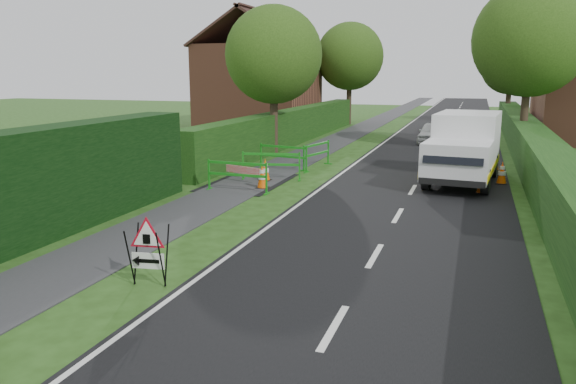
# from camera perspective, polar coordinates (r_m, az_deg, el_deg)

# --- Properties ---
(ground) EXTENTS (120.00, 120.00, 0.00)m
(ground) POSITION_cam_1_polar(r_m,az_deg,el_deg) (8.65, -13.85, -13.76)
(ground) COLOR #224212
(ground) RESTS_ON ground
(road_surface) EXTENTS (6.00, 90.00, 0.02)m
(road_surface) POSITION_cam_1_polar(r_m,az_deg,el_deg) (41.72, 16.08, 6.49)
(road_surface) COLOR black
(road_surface) RESTS_ON ground
(footpath) EXTENTS (2.00, 90.00, 0.02)m
(footpath) POSITION_cam_1_polar(r_m,az_deg,el_deg) (42.32, 8.58, 6.90)
(footpath) COLOR #2D2D30
(footpath) RESTS_ON ground
(hedge_west_far) EXTENTS (1.00, 24.00, 1.80)m
(hedge_west_far) POSITION_cam_1_polar(r_m,az_deg,el_deg) (30.23, 0.46, 5.00)
(hedge_west_far) COLOR #14380F
(hedge_west_far) RESTS_ON ground
(hedge_east) EXTENTS (1.20, 50.00, 1.50)m
(hedge_east) POSITION_cam_1_polar(r_m,az_deg,el_deg) (22.93, 23.77, 1.70)
(hedge_east) COLOR #14380F
(hedge_east) RESTS_ON ground
(house_west) EXTENTS (7.50, 7.40, 7.88)m
(house_west) POSITION_cam_1_polar(r_m,az_deg,el_deg) (39.23, -2.91, 10.85)
(house_west) COLOR brown
(house_west) RESTS_ON ground
(tree_nw) EXTENTS (4.40, 4.40, 6.70)m
(tree_nw) POSITION_cam_1_polar(r_m,az_deg,el_deg) (26.09, -1.47, 13.74)
(tree_nw) COLOR #2D2116
(tree_nw) RESTS_ON ground
(tree_ne) EXTENTS (5.20, 5.20, 7.79)m
(tree_ne) POSITION_cam_1_polar(r_m,az_deg,el_deg) (28.63, 23.44, 14.02)
(tree_ne) COLOR #2D2116
(tree_ne) RESTS_ON ground
(tree_fw) EXTENTS (4.80, 4.80, 7.24)m
(tree_fw) POSITION_cam_1_polar(r_m,az_deg,el_deg) (41.50, 6.31, 13.53)
(tree_fw) COLOR #2D2116
(tree_fw) RESTS_ON ground
(tree_fe) EXTENTS (4.20, 4.20, 6.33)m
(tree_fe) POSITION_cam_1_polar(r_m,az_deg,el_deg) (44.57, 21.71, 11.88)
(tree_fe) COLOR #2D2116
(tree_fe) RESTS_ON ground
(triangle_sign) EXTENTS (0.83, 0.83, 1.07)m
(triangle_sign) POSITION_cam_1_polar(r_m,az_deg,el_deg) (10.14, -14.27, -5.37)
(triangle_sign) COLOR black
(triangle_sign) RESTS_ON ground
(works_van) EXTENTS (2.48, 5.31, 2.35)m
(works_van) POSITION_cam_1_polar(r_m,az_deg,el_deg) (20.06, 17.47, 4.43)
(works_van) COLOR silver
(works_van) RESTS_ON ground
(traffic_cone_0) EXTENTS (0.38, 0.38, 0.79)m
(traffic_cone_0) POSITION_cam_1_polar(r_m,az_deg,el_deg) (18.50, 19.17, 1.04)
(traffic_cone_0) COLOR black
(traffic_cone_0) RESTS_ON ground
(traffic_cone_1) EXTENTS (0.38, 0.38, 0.79)m
(traffic_cone_1) POSITION_cam_1_polar(r_m,az_deg,el_deg) (20.31, 20.91, 1.85)
(traffic_cone_1) COLOR black
(traffic_cone_1) RESTS_ON ground
(traffic_cone_2) EXTENTS (0.38, 0.38, 0.79)m
(traffic_cone_2) POSITION_cam_1_polar(r_m,az_deg,el_deg) (23.07, 20.28, 3.03)
(traffic_cone_2) COLOR black
(traffic_cone_2) RESTS_ON ground
(traffic_cone_3) EXTENTS (0.38, 0.38, 0.79)m
(traffic_cone_3) POSITION_cam_1_polar(r_m,az_deg,el_deg) (18.26, -2.64, 1.56)
(traffic_cone_3) COLOR black
(traffic_cone_3) RESTS_ON ground
(traffic_cone_4) EXTENTS (0.38, 0.38, 0.79)m
(traffic_cone_4) POSITION_cam_1_polar(r_m,az_deg,el_deg) (19.58, -2.32, 2.28)
(traffic_cone_4) COLOR black
(traffic_cone_4) RESTS_ON ground
(ped_barrier_0) EXTENTS (2.07, 0.42, 1.00)m
(ped_barrier_0) POSITION_cam_1_polar(r_m,az_deg,el_deg) (17.75, -5.20, 2.00)
(ped_barrier_0) COLOR #167D17
(ped_barrier_0) RESTS_ON ground
(ped_barrier_1) EXTENTS (2.09, 0.79, 1.00)m
(ped_barrier_1) POSITION_cam_1_polar(r_m,az_deg,el_deg) (19.69, -1.73, 3.04)
(ped_barrier_1) COLOR #167D17
(ped_barrier_1) RESTS_ON ground
(ped_barrier_2) EXTENTS (2.09, 0.71, 1.00)m
(ped_barrier_2) POSITION_cam_1_polar(r_m,az_deg,el_deg) (21.61, -0.49, 3.85)
(ped_barrier_2) COLOR #167D17
(ped_barrier_2) RESTS_ON ground
(ped_barrier_3) EXTENTS (0.81, 2.09, 1.00)m
(ped_barrier_3) POSITION_cam_1_polar(r_m,az_deg,el_deg) (22.33, 2.92, 4.10)
(ped_barrier_3) COLOR #167D17
(ped_barrier_3) RESTS_ON ground
(redwhite_plank) EXTENTS (1.44, 0.51, 0.25)m
(redwhite_plank) POSITION_cam_1_polar(r_m,az_deg,el_deg) (19.30, -4.58, 0.92)
(redwhite_plank) COLOR red
(redwhite_plank) RESTS_ON ground
(hatchback_car) EXTENTS (1.31, 3.23, 1.10)m
(hatchback_car) POSITION_cam_1_polar(r_m,az_deg,el_deg) (31.15, 14.40, 5.85)
(hatchback_car) COLOR white
(hatchback_car) RESTS_ON ground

